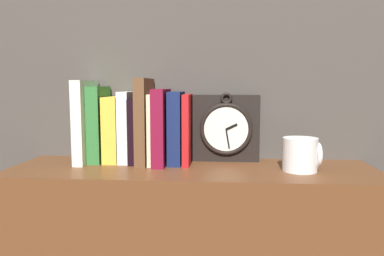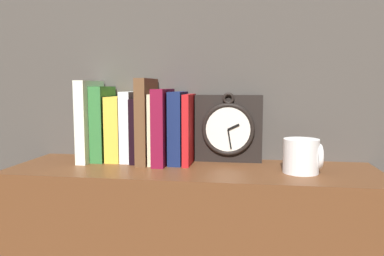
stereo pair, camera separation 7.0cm
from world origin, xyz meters
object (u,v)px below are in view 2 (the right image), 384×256
Objects in this scene: book_slot5_brown at (147,121)px; book_slot1_green at (103,123)px; book_slot3_white at (130,126)px; book_slot2_yellow at (118,129)px; book_slot0_white at (90,121)px; book_slot7_maroon at (163,126)px; book_slot9_red at (189,129)px; book_slot4_black at (138,130)px; book_slot6_cream at (156,128)px; mug at (302,156)px; clock at (229,128)px; book_slot8_navy at (178,127)px.

book_slot1_green is at bearing 174.06° from book_slot5_brown.
book_slot2_yellow is at bearing 179.76° from book_slot3_white.
book_slot0_white is at bearing 179.91° from book_slot5_brown.
book_slot7_maroon is 0.07m from book_slot9_red.
book_slot6_cream is at bearing -7.94° from book_slot4_black.
book_slot0_white is at bearing -178.85° from book_slot6_cream.
book_slot1_green is 2.28× the size of mug.
book_slot3_white reaches higher than book_slot9_red.
book_slot4_black is 0.15m from book_slot9_red.
book_slot2_yellow is at bearing 11.94° from book_slot0_white.
clock is 0.14m from book_slot8_navy.
book_slot7_maroon is (-0.18, -0.05, 0.01)m from clock.
book_slot6_cream is 0.03m from book_slot7_maroon.
book_slot0_white is 2.46× the size of mug.
book_slot7_maroon reaches higher than clock.
book_slot0_white is 1.08× the size of book_slot1_green.
book_slot5_brown is at bearing -5.94° from book_slot1_green.
book_slot5_brown is 2.52× the size of mug.
book_slot4_black is at bearing -4.45° from book_slot2_yellow.
book_slot9_red is at bearing -1.91° from book_slot1_green.
book_slot1_green reaches higher than book_slot9_red.
book_slot0_white is 0.12m from book_slot3_white.
clock is 0.36m from book_slot1_green.
book_slot4_black is (0.06, -0.00, -0.00)m from book_slot2_yellow.
book_slot5_brown is at bearing 170.23° from mug.
book_slot5_brown is (0.09, -0.02, 0.03)m from book_slot2_yellow.
book_slot4_black is at bearing -1.38° from book_slot1_green.
book_slot3_white is 0.84× the size of book_slot5_brown.
book_slot7_maroon reaches higher than book_slot9_red.
mug is (0.41, -0.07, -0.07)m from book_slot5_brown.
book_slot9_red is at bearing 1.06° from book_slot0_white.
book_slot5_brown is (-0.23, -0.05, 0.02)m from clock.
book_slot8_navy is at bearing 1.81° from book_slot0_white.
book_slot4_black is 0.04m from book_slot5_brown.
book_slot1_green is (0.03, 0.01, -0.01)m from book_slot0_white.
book_slot7_maroon is 0.04m from book_slot8_navy.
book_slot6_cream is 0.40m from mug.
book_slot5_brown is 1.22× the size of book_slot6_cream.
book_slot2_yellow is at bearing 177.07° from book_slot9_red.
book_slot2_yellow is 0.18m from book_slot8_navy.
book_slot9_red is (0.17, -0.01, -0.00)m from book_slot3_white.
book_slot6_cream is at bearing -6.05° from book_slot2_yellow.
book_slot5_brown is at bearing -168.50° from clock.
book_slot5_brown is 1.14× the size of book_slot7_maroon.
book_slot1_green reaches higher than book_slot2_yellow.
book_slot5_brown is at bearing -177.31° from book_slot9_red.
book_slot3_white is 0.48m from mug.
book_slot1_green is 0.25m from book_slot9_red.
clock is at bearing 11.72° from book_slot6_cream.
book_slot0_white reaches higher than book_slot7_maroon.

